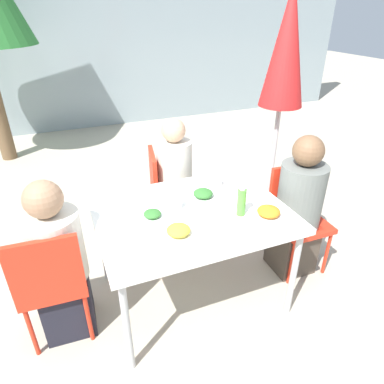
{
  "coord_description": "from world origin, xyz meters",
  "views": [
    {
      "loc": [
        -0.74,
        -1.81,
        1.98
      ],
      "look_at": [
        0.0,
        0.0,
        0.9
      ],
      "focal_mm": 32.0,
      "sensor_mm": 36.0,
      "label": 1
    }
  ],
  "objects": [
    {
      "name": "plate_3",
      "position": [
        -0.18,
        -0.23,
        0.78
      ],
      "size": [
        0.26,
        0.26,
        0.07
      ],
      "color": "white",
      "rests_on": "dining_table"
    },
    {
      "name": "bottle",
      "position": [
        0.28,
        -0.16,
        0.85
      ],
      "size": [
        0.06,
        0.06,
        0.21
      ],
      "color": "#51A338",
      "rests_on": "dining_table"
    },
    {
      "name": "person_left",
      "position": [
        -0.89,
        0.05,
        0.53
      ],
      "size": [
        0.35,
        0.35,
        1.13
      ],
      "rotation": [
        0.0,
        0.0,
        -0.05
      ],
      "color": "black",
      "rests_on": "ground"
    },
    {
      "name": "building_facade",
      "position": [
        0.0,
        4.58,
        1.5
      ],
      "size": [
        10.0,
        0.2,
        3.0
      ],
      "color": "#89999E",
      "rests_on": "ground"
    },
    {
      "name": "chair_right",
      "position": [
        0.94,
        0.06,
        0.51
      ],
      "size": [
        0.41,
        0.41,
        0.87
      ],
      "rotation": [
        0.0,
        0.0,
        3.12
      ],
      "color": "red",
      "rests_on": "ground"
    },
    {
      "name": "chair_far",
      "position": [
        0.07,
        0.8,
        0.51
      ],
      "size": [
        0.47,
        0.47,
        0.87
      ],
      "rotation": [
        0.0,
        0.0,
        -1.75
      ],
      "color": "red",
      "rests_on": "ground"
    },
    {
      "name": "plate_2",
      "position": [
        0.44,
        -0.25,
        0.78
      ],
      "size": [
        0.27,
        0.27,
        0.07
      ],
      "color": "white",
      "rests_on": "dining_table"
    },
    {
      "name": "chair_left",
      "position": [
        -0.94,
        -0.03,
        0.51
      ],
      "size": [
        0.42,
        0.42,
        0.87
      ],
      "rotation": [
        0.0,
        0.0,
        -0.05
      ],
      "color": "red",
      "rests_on": "ground"
    },
    {
      "name": "dining_table",
      "position": [
        0.0,
        0.0,
        0.69
      ],
      "size": [
        1.27,
        0.97,
        0.75
      ],
      "color": "white",
      "rests_on": "ground"
    },
    {
      "name": "salad_bowl",
      "position": [
        0.3,
        0.3,
        0.78
      ],
      "size": [
        0.14,
        0.14,
        0.05
      ],
      "color": "white",
      "rests_on": "dining_table"
    },
    {
      "name": "plate_1",
      "position": [
        0.14,
        0.13,
        0.78
      ],
      "size": [
        0.25,
        0.25,
        0.07
      ],
      "color": "white",
      "rests_on": "dining_table"
    },
    {
      "name": "person_far",
      "position": [
        0.14,
        0.74,
        0.56
      ],
      "size": [
        0.32,
        0.32,
        1.17
      ],
      "rotation": [
        0.0,
        0.0,
        -1.75
      ],
      "color": "black",
      "rests_on": "ground"
    },
    {
      "name": "person_right",
      "position": [
        0.89,
        -0.02,
        0.56
      ],
      "size": [
        0.34,
        0.34,
        1.17
      ],
      "rotation": [
        0.0,
        0.0,
        3.12
      ],
      "color": "#473D33",
      "rests_on": "ground"
    },
    {
      "name": "ground_plane",
      "position": [
        0.0,
        0.0,
        0.0
      ],
      "size": [
        24.0,
        24.0,
        0.0
      ],
      "primitive_type": "plane",
      "color": "#B2A893"
    },
    {
      "name": "plate_0",
      "position": [
        -0.27,
        0.02,
        0.77
      ],
      "size": [
        0.21,
        0.21,
        0.06
      ],
      "color": "white",
      "rests_on": "dining_table"
    },
    {
      "name": "drinking_cup",
      "position": [
        -0.08,
        0.09,
        0.79
      ],
      "size": [
        0.08,
        0.08,
        0.08
      ],
      "color": "silver",
      "rests_on": "dining_table"
    },
    {
      "name": "closed_umbrella",
      "position": [
        1.17,
        0.76,
        1.6
      ],
      "size": [
        0.39,
        0.39,
        2.19
      ],
      "color": "#333333",
      "rests_on": "ground"
    }
  ]
}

